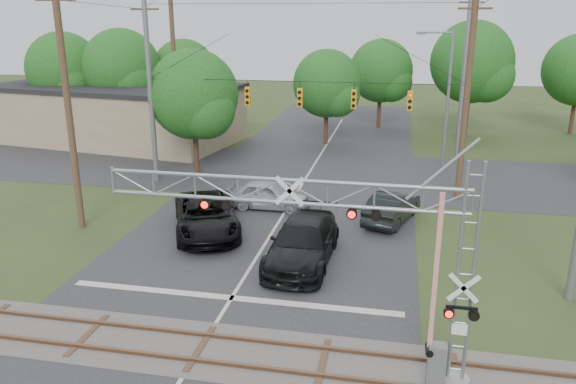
% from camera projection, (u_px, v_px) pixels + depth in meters
% --- Properties ---
extents(road_main, '(14.00, 90.00, 0.02)m').
position_uv_depth(road_main, '(260.00, 252.00, 25.63)').
color(road_main, '#262628').
rests_on(road_main, ground).
extents(road_cross, '(90.00, 12.00, 0.02)m').
position_uv_depth(road_cross, '(310.00, 172.00, 38.73)').
color(road_cross, '#262628').
rests_on(road_cross, ground).
extents(railroad_track, '(90.00, 3.20, 0.17)m').
position_uv_depth(railroad_track, '(200.00, 348.00, 18.15)').
color(railroad_track, '#4E4843').
rests_on(railroad_track, ground).
extents(crossing_gantry, '(10.75, 0.86, 6.77)m').
position_uv_depth(crossing_gantry, '(351.00, 244.00, 15.65)').
color(crossing_gantry, gray).
rests_on(crossing_gantry, ground).
extents(traffic_signal_span, '(19.34, 0.36, 11.50)m').
position_uv_depth(traffic_signal_span, '(316.00, 97.00, 33.09)').
color(traffic_signal_span, slate).
rests_on(traffic_signal_span, ground).
extents(pickup_black, '(5.26, 7.13, 1.80)m').
position_uv_depth(pickup_black, '(206.00, 215.00, 27.72)').
color(pickup_black, black).
rests_on(pickup_black, ground).
extents(car_dark, '(2.77, 6.47, 1.86)m').
position_uv_depth(car_dark, '(303.00, 242.00, 24.36)').
color(car_dark, black).
rests_on(car_dark, ground).
extents(sedan_silver, '(4.65, 1.91, 1.58)m').
position_uv_depth(sedan_silver, '(268.00, 195.00, 31.30)').
color(sedan_silver, '#A4A8AC').
rests_on(sedan_silver, ground).
extents(suv_dark, '(3.03, 5.09, 1.58)m').
position_uv_depth(suv_dark, '(392.00, 207.00, 29.27)').
color(suv_dark, black).
rests_on(suv_dark, ground).
extents(commercial_building, '(21.78, 13.41, 4.79)m').
position_uv_depth(commercial_building, '(116.00, 113.00, 48.04)').
color(commercial_building, '#8A725C').
rests_on(commercial_building, ground).
extents(streetlight, '(2.53, 0.26, 9.47)m').
position_uv_depth(streetlight, '(446.00, 92.00, 38.60)').
color(streetlight, slate).
rests_on(streetlight, ground).
extents(utility_poles, '(25.61, 29.62, 14.09)m').
position_uv_depth(utility_poles, '(352.00, 82.00, 34.71)').
color(utility_poles, '#44351F').
rests_on(utility_poles, ground).
extents(treeline, '(50.76, 26.28, 10.05)m').
position_uv_depth(treeline, '(313.00, 74.00, 47.00)').
color(treeline, '#3D281B').
rests_on(treeline, ground).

